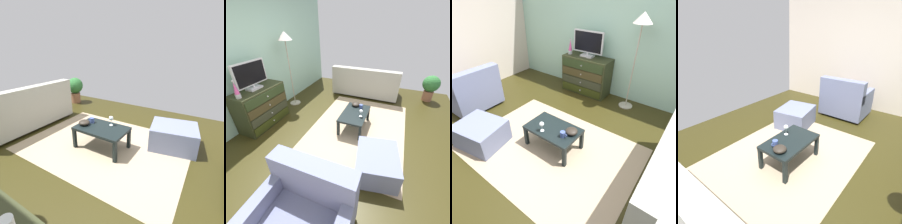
# 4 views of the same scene
# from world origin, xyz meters

# --- Properties ---
(ground_plane) EXTENTS (5.73, 4.68, 0.05)m
(ground_plane) POSITION_xyz_m (0.00, 0.00, -0.03)
(ground_plane) COLOR #2F2A0F
(wall_accent_rear) EXTENTS (5.73, 0.12, 2.75)m
(wall_accent_rear) POSITION_xyz_m (0.00, 2.10, 1.37)
(wall_accent_rear) COLOR #96C1AD
(wall_accent_rear) RESTS_ON ground_plane
(area_rug) EXTENTS (2.60, 1.90, 0.01)m
(area_rug) POSITION_xyz_m (0.20, -0.20, 0.00)
(area_rug) COLOR tan
(area_rug) RESTS_ON ground_plane
(dresser) EXTENTS (1.07, 0.49, 0.84)m
(dresser) POSITION_xyz_m (-0.39, 1.79, 0.42)
(dresser) COLOR #2B3019
(dresser) RESTS_ON ground_plane
(tv) EXTENTS (0.69, 0.18, 0.53)m
(tv) POSITION_xyz_m (-0.42, 1.81, 1.12)
(tv) COLOR silver
(tv) RESTS_ON dresser
(lava_lamp) EXTENTS (0.09, 0.09, 0.33)m
(lava_lamp) POSITION_xyz_m (-0.83, 1.75, 0.98)
(lava_lamp) COLOR #B7B7BC
(lava_lamp) RESTS_ON dresser
(coffee_table) EXTENTS (0.81, 0.50, 0.36)m
(coffee_table) POSITION_xyz_m (0.20, -0.10, 0.31)
(coffee_table) COLOR black
(coffee_table) RESTS_ON ground_plane
(wine_glass) EXTENTS (0.07, 0.07, 0.16)m
(wine_glass) POSITION_xyz_m (0.11, -0.25, 0.48)
(wine_glass) COLOR silver
(wine_glass) RESTS_ON coffee_table
(mug) EXTENTS (0.11, 0.08, 0.08)m
(mug) POSITION_xyz_m (0.43, -0.17, 0.41)
(mug) COLOR #3F5192
(mug) RESTS_ON coffee_table
(bowl_decorative) EXTENTS (0.18, 0.18, 0.08)m
(bowl_decorative) POSITION_xyz_m (0.49, -0.04, 0.40)
(bowl_decorative) COLOR black
(bowl_decorative) RESTS_ON coffee_table
(couch_large) EXTENTS (0.85, 1.90, 0.86)m
(couch_large) POSITION_xyz_m (1.96, 0.06, 0.34)
(couch_large) COLOR #332319
(couch_large) RESTS_ON ground_plane
(armchair) EXTENTS (0.80, 0.93, 0.87)m
(armchair) POSITION_xyz_m (-1.86, -0.18, 0.35)
(armchair) COLOR #332319
(armchair) RESTS_ON ground_plane
(ottoman) EXTENTS (0.80, 0.72, 0.37)m
(ottoman) POSITION_xyz_m (-0.77, -0.74, 0.19)
(ottoman) COLOR slate
(ottoman) RESTS_ON ground_plane
(standing_lamp) EXTENTS (0.32, 0.32, 1.80)m
(standing_lamp) POSITION_xyz_m (0.64, 1.74, 1.54)
(standing_lamp) COLOR #A59E8C
(standing_lamp) RESTS_ON ground_plane
(potted_plant) EXTENTS (0.44, 0.44, 0.72)m
(potted_plant) POSITION_xyz_m (2.21, -1.69, 0.43)
(potted_plant) COLOR brown
(potted_plant) RESTS_ON ground_plane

